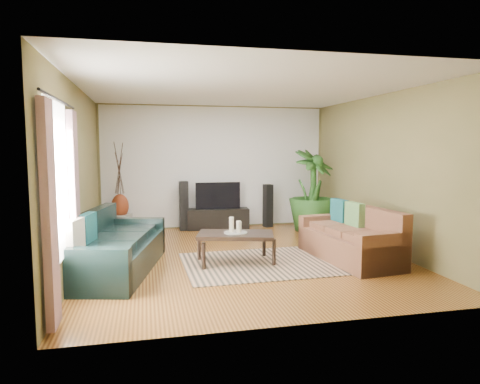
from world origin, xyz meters
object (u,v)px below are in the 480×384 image
object	(u,v)px
sofa_left	(115,242)
tv_stand	(218,219)
coffee_table	(236,248)
vase	(120,206)
side_table	(114,235)
sofa_right	(349,234)
potted_plant	(312,191)
speaker_left	(184,206)
television	(218,195)
pedestal	(121,224)
speaker_right	(268,206)

from	to	relation	value
sofa_left	tv_stand	size ratio (longest dim) A/B	1.74
sofa_left	coffee_table	size ratio (longest dim) A/B	2.02
coffee_table	tv_stand	world-z (taller)	coffee_table
vase	side_table	world-z (taller)	vase
sofa_right	vase	world-z (taller)	sofa_right
potted_plant	speaker_left	bearing A→B (deg)	165.45
sofa_right	speaker_left	bearing A→B (deg)	-149.32
television	vase	distance (m)	2.08
vase	pedestal	bearing A→B (deg)	0.00
pedestal	coffee_table	bearing A→B (deg)	-56.35
speaker_left	pedestal	xyz separation A→B (m)	(-1.33, -0.02, -0.34)
television	pedestal	distance (m)	2.14
pedestal	side_table	xyz separation A→B (m)	(-0.03, -1.43, 0.06)
vase	television	bearing A→B (deg)	0.49
sofa_right	speaker_left	distance (m)	3.84
speaker_left	coffee_table	bearing A→B (deg)	-78.73
tv_stand	speaker_left	distance (m)	0.81
sofa_left	side_table	xyz separation A→B (m)	(-0.11, 1.44, -0.17)
sofa_left	speaker_left	distance (m)	3.15
vase	potted_plant	bearing A→B (deg)	-9.59
coffee_table	television	distance (m)	2.88
sofa_right	vase	bearing A→B (deg)	-136.40
side_table	television	bearing A→B (deg)	34.63
coffee_table	speaker_left	xyz separation A→B (m)	(-0.54, 2.83, 0.29)
sofa_right	potted_plant	xyz separation A→B (m)	(0.33, 2.36, 0.45)
coffee_table	television	world-z (taller)	television
television	side_table	distance (m)	2.60
tv_stand	coffee_table	bearing A→B (deg)	-90.57
coffee_table	speaker_left	distance (m)	2.89
sofa_right	tv_stand	world-z (taller)	sofa_right
speaker_left	potted_plant	distance (m)	2.77
speaker_left	potted_plant	size ratio (longest dim) A/B	0.61
speaker_left	speaker_right	bearing A→B (deg)	0.38
coffee_table	speaker_left	size ratio (longest dim) A/B	1.09
side_table	speaker_right	bearing A→B (deg)	24.11
tv_stand	potted_plant	world-z (taller)	potted_plant
coffee_table	speaker_right	distance (m)	3.14
coffee_table	pedestal	world-z (taller)	coffee_table
potted_plant	television	bearing A→B (deg)	160.18
coffee_table	sofa_right	bearing A→B (deg)	7.50
sofa_right	pedestal	xyz separation A→B (m)	(-3.66, 3.03, -0.23)
speaker_right	side_table	size ratio (longest dim) A/B	1.89
coffee_table	speaker_left	world-z (taller)	speaker_left
speaker_left	pedestal	distance (m)	1.37
sofa_left	pedestal	bearing A→B (deg)	14.62
sofa_right	pedestal	bearing A→B (deg)	-136.40
potted_plant	side_table	xyz separation A→B (m)	(-4.02, -0.76, -0.62)
speaker_left	side_table	distance (m)	2.00
television	side_table	size ratio (longest dim) A/B	1.94
coffee_table	vase	distance (m)	3.39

